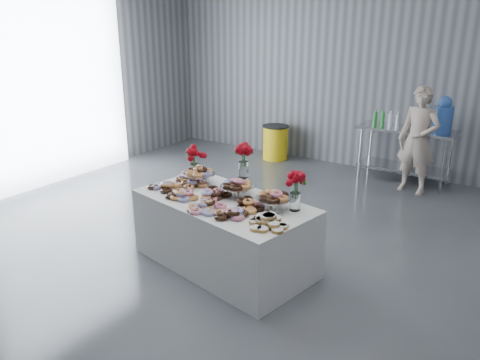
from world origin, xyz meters
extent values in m
plane|color=#3B3E43|center=(0.00, 0.00, 0.00)|extent=(9.00, 9.00, 0.00)
cube|color=gray|center=(0.00, 4.50, 2.00)|extent=(8.00, 0.04, 4.00)
cube|color=white|center=(-3.94, 1.00, 1.50)|extent=(0.05, 3.00, 3.00)
cube|color=silver|center=(-0.04, 0.27, 0.38)|extent=(2.05, 1.32, 0.75)
cube|color=silver|center=(0.78, 4.10, 0.88)|extent=(1.50, 0.60, 0.04)
cube|color=silver|center=(0.78, 4.10, 0.25)|extent=(1.40, 0.55, 0.03)
cylinder|color=silver|center=(0.13, 3.85, 0.43)|extent=(0.04, 0.04, 0.86)
cylinder|color=silver|center=(1.43, 3.85, 0.43)|extent=(0.04, 0.04, 0.86)
cylinder|color=silver|center=(0.13, 4.35, 0.43)|extent=(0.04, 0.04, 0.86)
cylinder|color=silver|center=(1.43, 4.35, 0.43)|extent=(0.04, 0.04, 0.86)
cylinder|color=silver|center=(-0.55, 0.51, 0.81)|extent=(0.06, 0.06, 0.12)
cylinder|color=silver|center=(-0.55, 0.51, 0.88)|extent=(0.36, 0.36, 0.01)
cylinder|color=silver|center=(0.04, 0.40, 0.81)|extent=(0.06, 0.06, 0.12)
cylinder|color=silver|center=(0.04, 0.40, 0.88)|extent=(0.36, 0.36, 0.01)
cylinder|color=silver|center=(0.53, 0.32, 0.81)|extent=(0.06, 0.06, 0.12)
cylinder|color=silver|center=(0.53, 0.32, 0.88)|extent=(0.36, 0.36, 0.01)
cylinder|color=white|center=(-0.73, 0.64, 0.84)|extent=(0.11, 0.11, 0.18)
cylinder|color=#1E5919|center=(-0.73, 0.64, 0.97)|extent=(0.04, 0.04, 0.18)
cylinder|color=white|center=(0.71, 0.44, 0.84)|extent=(0.11, 0.11, 0.18)
cylinder|color=#1E5919|center=(0.71, 0.44, 0.97)|extent=(0.04, 0.04, 0.18)
cylinder|color=silver|center=(-0.02, 0.62, 0.82)|extent=(0.14, 0.14, 0.15)
cylinder|color=white|center=(-0.02, 0.62, 0.99)|extent=(0.11, 0.11, 0.18)
cylinder|color=#1E5919|center=(-0.02, 0.62, 1.12)|extent=(0.04, 0.04, 0.18)
cylinder|color=#457EEB|center=(1.28, 4.10, 1.10)|extent=(0.28, 0.28, 0.40)
sphere|color=#457EEB|center=(1.28, 4.10, 1.36)|extent=(0.20, 0.20, 0.20)
imported|color=#CC8C93|center=(1.05, 3.74, 0.81)|extent=(0.64, 0.47, 1.63)
cylinder|color=yellow|center=(-1.61, 4.10, 0.31)|extent=(0.47, 0.47, 0.63)
cylinder|color=black|center=(-1.61, 4.10, 0.64)|extent=(0.50, 0.50, 0.02)
camera|label=1|loc=(2.65, -3.40, 2.54)|focal=35.00mm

